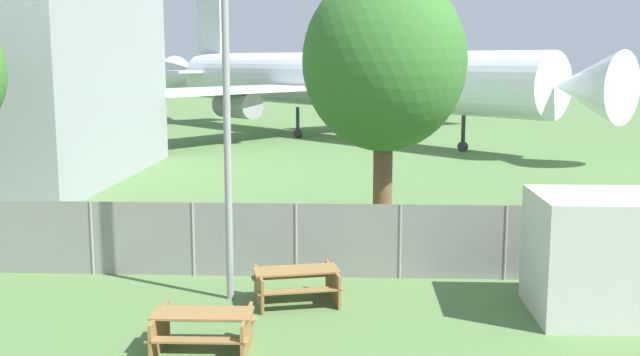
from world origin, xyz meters
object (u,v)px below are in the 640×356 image
(airplane, at_px, (333,80))
(picnic_bench_near_cabin, at_px, (203,327))
(picnic_bench_open_grass, at_px, (296,282))
(tree_behind_benches, at_px, (384,62))
(portable_cabin, at_px, (637,256))

(airplane, height_order, picnic_bench_near_cabin, airplane)
(picnic_bench_open_grass, bearing_deg, tree_behind_benches, 69.64)
(portable_cabin, height_order, picnic_bench_open_grass, portable_cabin)
(airplane, xyz_separation_m, picnic_bench_near_cabin, (-1.27, -38.58, -3.42))
(portable_cabin, xyz_separation_m, picnic_bench_near_cabin, (-8.62, -2.40, -0.80))
(portable_cabin, distance_m, picnic_bench_near_cabin, 8.99)
(airplane, distance_m, portable_cabin, 37.01)
(tree_behind_benches, bearing_deg, airplane, 94.38)
(picnic_bench_near_cabin, distance_m, picnic_bench_open_grass, 3.26)
(portable_cabin, xyz_separation_m, tree_behind_benches, (-5.05, 6.10, 3.95))
(tree_behind_benches, bearing_deg, portable_cabin, -50.36)
(airplane, distance_m, tree_behind_benches, 30.19)
(portable_cabin, relative_size, picnic_bench_open_grass, 1.99)
(airplane, distance_m, picnic_bench_near_cabin, 38.75)
(picnic_bench_near_cabin, bearing_deg, tree_behind_benches, 67.24)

